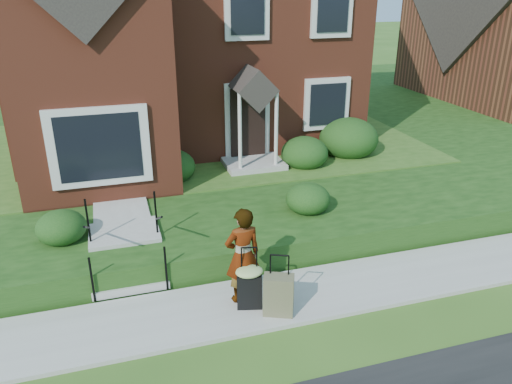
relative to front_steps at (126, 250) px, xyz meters
name	(u,v)px	position (x,y,z in m)	size (l,w,h in m)	color
ground	(276,301)	(2.50, -1.84, -0.47)	(120.00, 120.00, 0.00)	#2D5119
sidewalk	(276,299)	(2.50, -1.84, -0.43)	(60.00, 1.60, 0.08)	#9E9B93
terrace	(281,121)	(6.50, 9.06, -0.17)	(44.00, 20.00, 0.60)	#17370F
walkway	(118,186)	(0.00, 3.16, 0.16)	(1.20, 6.00, 0.06)	#9E9B93
front_steps	(126,250)	(0.00, 0.00, 0.00)	(1.40, 2.02, 1.50)	#9E9B93
foundation_shrubs	(258,154)	(3.71, 3.15, 0.62)	(9.72, 4.73, 1.23)	black
woman	(243,255)	(1.92, -1.70, 0.50)	(0.66, 0.43, 1.80)	#999999
suitcase_black	(249,285)	(1.97, -1.95, 0.05)	(0.56, 0.50, 1.16)	black
suitcase_olive	(279,295)	(2.39, -2.29, -0.02)	(0.59, 0.47, 1.11)	brown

